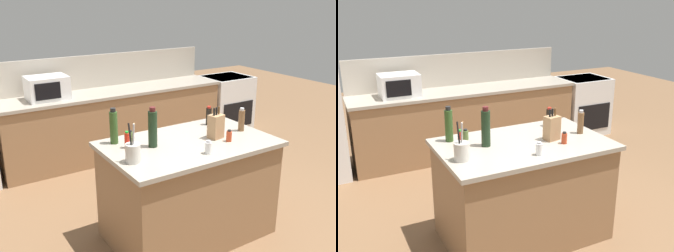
% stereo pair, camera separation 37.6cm
% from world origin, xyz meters
% --- Properties ---
extents(ground_plane, '(14.00, 14.00, 0.00)m').
position_xyz_m(ground_plane, '(0.00, 0.00, 0.00)').
color(ground_plane, brown).
extents(back_counter_run, '(3.19, 0.66, 0.94)m').
position_xyz_m(back_counter_run, '(0.30, 2.20, 0.47)').
color(back_counter_run, '#936B47').
rests_on(back_counter_run, ground_plane).
extents(wall_backsplash, '(3.15, 0.03, 0.46)m').
position_xyz_m(wall_backsplash, '(0.30, 2.52, 1.17)').
color(wall_backsplash, '#B2A899').
rests_on(wall_backsplash, back_counter_run).
extents(kitchen_island, '(1.52, 0.95, 0.94)m').
position_xyz_m(kitchen_island, '(0.00, 0.00, 0.47)').
color(kitchen_island, '#936B47').
rests_on(kitchen_island, ground_plane).
extents(range_oven, '(0.76, 0.65, 0.92)m').
position_xyz_m(range_oven, '(2.32, 2.20, 0.47)').
color(range_oven, white).
rests_on(range_oven, ground_plane).
extents(microwave, '(0.50, 0.39, 0.29)m').
position_xyz_m(microwave, '(-0.62, 2.20, 1.09)').
color(microwave, white).
rests_on(microwave, back_counter_run).
extents(knife_block, '(0.15, 0.12, 0.29)m').
position_xyz_m(knife_block, '(0.26, -0.05, 1.05)').
color(knife_block, '#A87C54').
rests_on(knife_block, kitchen_island).
extents(utensil_crock, '(0.12, 0.12, 0.32)m').
position_xyz_m(utensil_crock, '(-0.63, -0.13, 1.02)').
color(utensil_crock, beige).
rests_on(utensil_crock, kitchen_island).
extents(hot_sauce_bottle, '(0.05, 0.05, 0.15)m').
position_xyz_m(hot_sauce_bottle, '(-0.53, 0.16, 1.01)').
color(hot_sauce_bottle, red).
rests_on(hot_sauce_bottle, kitchen_island).
extents(spice_jar_paprika, '(0.05, 0.05, 0.11)m').
position_xyz_m(spice_jar_paprika, '(0.31, -0.18, 0.99)').
color(spice_jar_paprika, '#B73D1E').
rests_on(spice_jar_paprika, kitchen_island).
extents(salt_shaker, '(0.06, 0.06, 0.11)m').
position_xyz_m(salt_shaker, '(-0.03, -0.31, 0.99)').
color(salt_shaker, silver).
rests_on(salt_shaker, kitchen_island).
extents(olive_oil_bottle, '(0.07, 0.07, 0.32)m').
position_xyz_m(olive_oil_bottle, '(-0.58, 0.32, 1.09)').
color(olive_oil_bottle, '#2D4C1E').
rests_on(olive_oil_bottle, kitchen_island).
extents(pepper_grinder, '(0.06, 0.06, 0.23)m').
position_xyz_m(pepper_grinder, '(0.60, -0.02, 1.05)').
color(pepper_grinder, brown).
rests_on(pepper_grinder, kitchen_island).
extents(spice_jar_oregano, '(0.05, 0.05, 0.10)m').
position_xyz_m(spice_jar_oregano, '(-0.43, 0.30, 0.99)').
color(spice_jar_oregano, '#567038').
rests_on(spice_jar_oregano, kitchen_island).
extents(soy_sauce_bottle, '(0.06, 0.06, 0.19)m').
position_xyz_m(soy_sauce_bottle, '(0.45, 0.30, 1.03)').
color(soy_sauce_bottle, black).
rests_on(soy_sauce_bottle, kitchen_island).
extents(wine_bottle, '(0.08, 0.08, 0.35)m').
position_xyz_m(wine_bottle, '(-0.33, 0.07, 1.11)').
color(wine_bottle, black).
rests_on(wine_bottle, kitchen_island).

